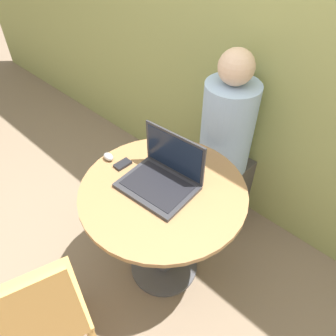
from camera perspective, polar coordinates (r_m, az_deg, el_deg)
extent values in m
plane|color=#7F6B56|center=(2.18, -0.68, -16.70)|extent=(12.00, 12.00, 0.00)
cube|color=#939956|center=(1.87, 17.99, 22.96)|extent=(7.00, 0.05, 2.60)
cylinder|color=#4C4C51|center=(2.17, -0.68, -16.56)|extent=(0.41, 0.41, 0.02)
cylinder|color=#4C4C51|center=(1.88, -0.77, -11.23)|extent=(0.11, 0.11, 0.66)
cylinder|color=olive|center=(1.62, -0.88, -4.02)|extent=(0.83, 0.83, 0.02)
cube|color=#2D2D33|center=(1.61, -1.90, -3.26)|extent=(0.37, 0.29, 0.02)
cube|color=black|center=(1.60, -1.91, -2.97)|extent=(0.33, 0.24, 0.00)
cube|color=#2D2D33|center=(1.60, 1.13, 2.61)|extent=(0.35, 0.04, 0.23)
cube|color=#141E33|center=(1.59, 0.99, 2.50)|extent=(0.32, 0.03, 0.21)
cube|color=black|center=(1.75, -7.90, 0.66)|extent=(0.05, 0.09, 0.02)
ellipsoid|color=#B2B2B7|center=(1.79, -10.34, 1.94)|extent=(0.06, 0.04, 0.04)
cylinder|color=tan|center=(1.95, -16.13, -18.74)|extent=(0.04, 0.04, 0.42)
cylinder|color=tan|center=(1.99, -26.60, -21.96)|extent=(0.04, 0.04, 0.42)
cube|color=tan|center=(1.69, -21.92, -21.99)|extent=(0.50, 0.50, 0.02)
cube|color=tan|center=(1.38, -23.03, -23.97)|extent=(0.13, 0.36, 0.49)
cube|color=#4C4742|center=(2.39, 10.45, -2.02)|extent=(0.32, 0.46, 0.44)
cylinder|color=#9EBCE5|center=(2.00, 10.28, 6.86)|extent=(0.31, 0.31, 0.58)
sphere|color=beige|center=(1.80, 11.83, 16.85)|extent=(0.20, 0.20, 0.20)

